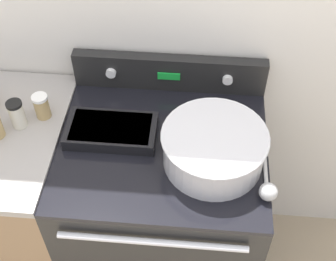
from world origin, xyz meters
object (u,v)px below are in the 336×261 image
(spice_jar_white_cap, at_px, (42,106))
(spice_jar_black_cap, at_px, (17,114))
(casserole_dish, at_px, (111,130))
(mixing_bowl, at_px, (214,147))
(ladle, at_px, (268,188))

(spice_jar_white_cap, distance_m, spice_jar_black_cap, 0.10)
(casserole_dish, distance_m, spice_jar_black_cap, 0.36)
(spice_jar_black_cap, bearing_deg, mixing_bowl, -7.98)
(casserole_dish, relative_size, spice_jar_white_cap, 3.29)
(casserole_dish, distance_m, spice_jar_white_cap, 0.29)
(mixing_bowl, relative_size, casserole_dish, 1.11)
(casserole_dish, height_order, spice_jar_white_cap, spice_jar_white_cap)
(ladle, xyz_separation_m, spice_jar_white_cap, (-0.84, 0.28, 0.04))
(mixing_bowl, bearing_deg, ladle, -33.65)
(mixing_bowl, relative_size, ladle, 1.44)
(ladle, height_order, spice_jar_white_cap, spice_jar_white_cap)
(ladle, relative_size, spice_jar_black_cap, 2.21)
(casserole_dish, height_order, ladle, ladle)
(spice_jar_white_cap, height_order, spice_jar_black_cap, spice_jar_black_cap)
(spice_jar_white_cap, relative_size, spice_jar_black_cap, 0.88)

